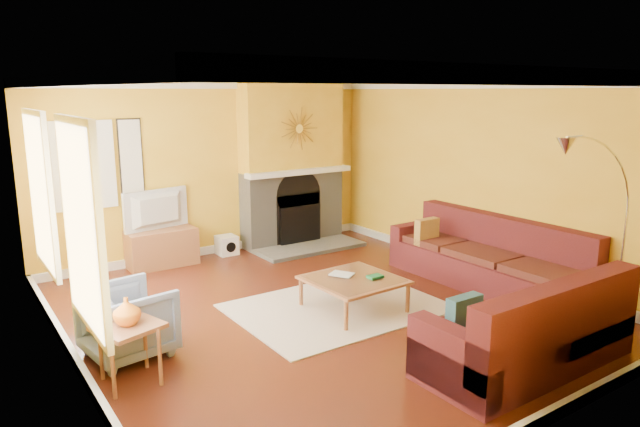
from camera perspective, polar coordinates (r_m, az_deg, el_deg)
floor at (r=6.89m, az=0.05°, el=-9.63°), size 5.50×6.00×0.02m
ceiling at (r=6.40m, az=0.05°, el=13.62°), size 5.50×6.00×0.02m
wall_back at (r=9.12m, az=-10.77°, el=4.40°), size 5.50×0.02×2.70m
wall_front at (r=4.44m, az=22.75°, el=-4.45°), size 5.50×0.02×2.70m
wall_left at (r=5.47m, az=-24.50°, el=-1.59°), size 0.02×6.00×2.70m
wall_right at (r=8.37m, az=15.84°, el=3.47°), size 0.02×6.00×2.70m
baseboard at (r=6.86m, az=0.05°, el=-9.09°), size 5.50×6.00×0.12m
crown_molding at (r=6.40m, az=0.05°, el=12.99°), size 5.50×6.00×0.12m
window_left_near at (r=6.71m, az=-26.29°, el=1.92°), size 0.06×1.22×1.72m
window_left_far at (r=4.87m, az=-22.91°, el=-1.22°), size 0.06×1.22×1.72m
window_back at (r=8.47m, az=-22.55°, el=4.47°), size 0.82×0.06×1.22m
wall_art at (r=8.63m, az=-18.36°, el=5.24°), size 0.34×0.04×1.14m
fireplace at (r=9.56m, az=-2.82°, el=4.94°), size 1.80×0.40×2.70m
mantel at (r=9.37m, az=-2.04°, el=4.19°), size 1.92×0.22×0.08m
hearth at (r=9.36m, az=-0.96°, el=-3.44°), size 1.80×0.70×0.06m
sunburst at (r=9.31m, az=-2.10°, el=8.47°), size 0.70×0.04×0.70m
rug at (r=6.93m, az=1.72°, el=-9.35°), size 2.40×1.80×0.02m
sectional_sofa at (r=6.85m, az=13.00°, el=-5.99°), size 3.05×3.57×0.90m
coffee_table at (r=6.82m, az=3.37°, el=-8.02°), size 1.03×1.03×0.40m
media_console at (r=8.77m, az=-15.53°, el=-3.32°), size 1.00×0.45×0.55m
tv at (r=8.64m, az=-15.74°, el=0.32°), size 1.03×0.33×0.59m
subwoofer at (r=9.19m, az=-9.31°, el=-3.13°), size 0.30×0.30×0.30m
armchair at (r=5.95m, az=-18.65°, el=-10.15°), size 0.88×0.86×0.71m
side_table at (r=5.45m, az=-18.47°, el=-13.15°), size 0.62×0.62×0.55m
vase at (r=5.29m, az=-18.76°, el=-9.22°), size 0.31×0.31×0.25m
book at (r=6.74m, az=1.86°, el=-6.35°), size 0.31×0.33×0.03m
arc_lamp at (r=6.52m, az=25.86°, el=-2.27°), size 1.35×0.36×2.12m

